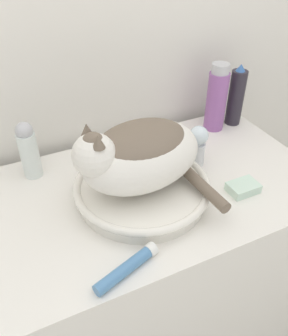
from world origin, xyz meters
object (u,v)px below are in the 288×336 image
object	(u,v)px
deodorant_stick	(29,150)
soap_bar	(243,188)
mouthwash_bottle	(217,99)
faucet	(195,143)
cream_tube	(128,267)
hairspray_can_black	(236,97)
cat	(139,153)

from	to	relation	value
deodorant_stick	soap_bar	bearing A→B (deg)	-32.85
deodorant_stick	mouthwash_bottle	world-z (taller)	mouthwash_bottle
mouthwash_bottle	soap_bar	world-z (taller)	mouthwash_bottle
faucet	deodorant_stick	xyz separation A→B (m)	(-0.42, 0.15, 0.01)
cream_tube	hairspray_can_black	bearing A→B (deg)	35.84
deodorant_stick	cream_tube	size ratio (longest dim) A/B	1.04
mouthwash_bottle	hairspray_can_black	bearing A→B (deg)	0.00
faucet	soap_bar	world-z (taller)	faucet
cat	mouthwash_bottle	distance (m)	0.43
faucet	hairspray_can_black	xyz separation A→B (m)	(0.25, 0.15, 0.02)
hairspray_can_black	cat	bearing A→B (deg)	-154.50
cream_tube	soap_bar	size ratio (longest dim) A/B	2.00
hairspray_can_black	cream_tube	size ratio (longest dim) A/B	1.31
cat	soap_bar	xyz separation A→B (m)	(0.25, -0.09, -0.13)
faucet	cream_tube	world-z (taller)	faucet
cat	mouthwash_bottle	bearing A→B (deg)	-156.74
soap_bar	deodorant_stick	bearing A→B (deg)	147.15
deodorant_stick	soap_bar	size ratio (longest dim) A/B	2.09
hairspray_can_black	cream_tube	world-z (taller)	hairspray_can_black
deodorant_stick	mouthwash_bottle	distance (m)	0.59
cream_tube	soap_bar	xyz separation A→B (m)	(0.37, 0.10, -0.00)
cat	faucet	bearing A→B (deg)	-169.40
deodorant_stick	hairspray_can_black	xyz separation A→B (m)	(0.67, 0.00, 0.01)
cat	mouthwash_bottle	xyz separation A→B (m)	(0.37, 0.21, -0.03)
faucet	soap_bar	bearing A→B (deg)	92.01
faucet	deodorant_stick	world-z (taller)	deodorant_stick
hairspray_can_black	soap_bar	bearing A→B (deg)	-122.50
faucet	mouthwash_bottle	bearing A→B (deg)	-156.01
faucet	hairspray_can_black	size ratio (longest dim) A/B	0.71
hairspray_can_black	cream_tube	bearing A→B (deg)	-144.16
hairspray_can_black	soap_bar	distance (m)	0.37
cream_tube	faucet	bearing A→B (deg)	39.09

